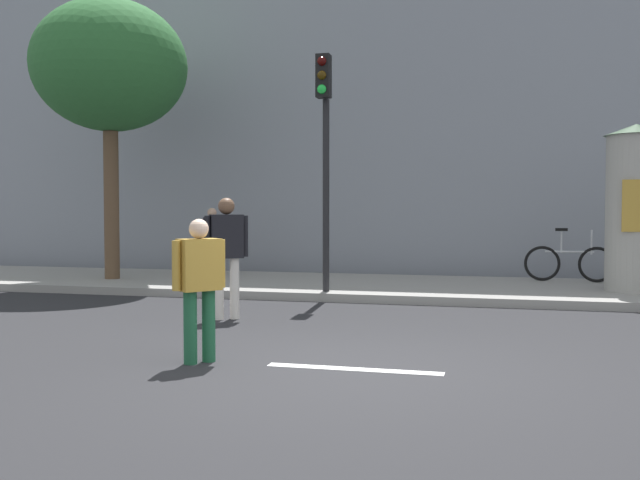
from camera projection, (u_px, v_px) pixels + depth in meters
ground_plane at (354, 369)px, 7.14m from camera, size 80.00×80.00×0.00m
sidewalk_curb at (426, 288)px, 13.91m from camera, size 36.00×4.00×0.15m
lane_markings at (354, 369)px, 7.14m from camera, size 25.80×0.16×0.01m
building_backdrop at (447, 112)px, 18.58m from camera, size 36.00×5.00×8.34m
traffic_light at (325, 133)px, 12.49m from camera, size 0.24×0.45×4.17m
poster_column at (635, 207)px, 12.64m from camera, size 1.10×1.10×2.98m
street_tree at (110, 67)px, 14.89m from camera, size 3.23×3.23×5.86m
pedestrian_in_dark_shirt at (227, 247)px, 10.39m from camera, size 0.55×0.46×1.78m
pedestrian_in_light_jacket at (199, 280)px, 7.42m from camera, size 0.46×0.49×1.51m
pedestrian_with_backpack at (212, 236)px, 15.78m from camera, size 0.47×0.46×1.50m
bicycle_upright at (569, 263)px, 14.43m from camera, size 1.77×0.14×1.09m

